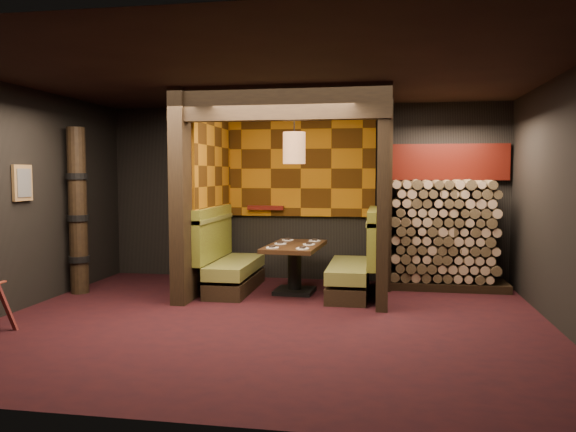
# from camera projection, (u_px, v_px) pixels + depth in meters

# --- Properties ---
(floor) EXTENTS (6.50, 5.50, 0.02)m
(floor) POSITION_uv_depth(u_px,v_px,m) (269.00, 322.00, 6.60)
(floor) COLOR black
(floor) RESTS_ON ground
(ceiling) EXTENTS (6.50, 5.50, 0.02)m
(ceiling) POSITION_uv_depth(u_px,v_px,m) (269.00, 75.00, 6.38)
(ceiling) COLOR black
(ceiling) RESTS_ON ground
(wall_back) EXTENTS (6.50, 0.02, 2.85)m
(wall_back) POSITION_uv_depth(u_px,v_px,m) (303.00, 193.00, 9.20)
(wall_back) COLOR black
(wall_back) RESTS_ON ground
(wall_front) EXTENTS (6.50, 0.02, 2.85)m
(wall_front) POSITION_uv_depth(u_px,v_px,m) (187.00, 220.00, 3.78)
(wall_front) COLOR black
(wall_front) RESTS_ON ground
(wall_left) EXTENTS (0.02, 5.50, 2.85)m
(wall_left) POSITION_uv_depth(u_px,v_px,m) (15.00, 199.00, 7.04)
(wall_left) COLOR black
(wall_left) RESTS_ON ground
(wall_right) EXTENTS (0.02, 5.50, 2.85)m
(wall_right) POSITION_uv_depth(u_px,v_px,m) (570.00, 203.00, 5.94)
(wall_right) COLOR black
(wall_right) RESTS_ON ground
(partition_left) EXTENTS (0.20, 2.20, 2.85)m
(partition_left) POSITION_uv_depth(u_px,v_px,m) (203.00, 195.00, 8.34)
(partition_left) COLOR black
(partition_left) RESTS_ON floor
(partition_right) EXTENTS (0.15, 2.10, 2.85)m
(partition_right) POSITION_uv_depth(u_px,v_px,m) (383.00, 196.00, 7.94)
(partition_right) COLOR black
(partition_right) RESTS_ON floor
(header_beam) EXTENTS (2.85, 0.18, 0.44)m
(header_beam) POSITION_uv_depth(u_px,v_px,m) (278.00, 103.00, 7.09)
(header_beam) COLOR black
(header_beam) RESTS_ON partition_left
(tapa_back_panel) EXTENTS (2.40, 0.06, 1.55)m
(tapa_back_panel) POSITION_uv_depth(u_px,v_px,m) (301.00, 169.00, 9.13)
(tapa_back_panel) COLOR #9F5C0C
(tapa_back_panel) RESTS_ON wall_back
(tapa_side_panel) EXTENTS (0.04, 1.85, 1.45)m
(tapa_side_panel) POSITION_uv_depth(u_px,v_px,m) (214.00, 166.00, 8.46)
(tapa_side_panel) COLOR #9F5C0C
(tapa_side_panel) RESTS_ON partition_left
(lacquer_shelf) EXTENTS (0.60, 0.12, 0.07)m
(lacquer_shelf) POSITION_uv_depth(u_px,v_px,m) (266.00, 208.00, 9.21)
(lacquer_shelf) COLOR #57130E
(lacquer_shelf) RESTS_ON wall_back
(booth_bench_left) EXTENTS (0.68, 1.60, 1.14)m
(booth_bench_left) POSITION_uv_depth(u_px,v_px,m) (228.00, 264.00, 8.35)
(booth_bench_left) COLOR black
(booth_bench_left) RESTS_ON floor
(booth_bench_right) EXTENTS (0.68, 1.60, 1.14)m
(booth_bench_right) POSITION_uv_depth(u_px,v_px,m) (356.00, 267.00, 8.03)
(booth_bench_right) COLOR black
(booth_bench_right) RESTS_ON floor
(dining_table) EXTENTS (0.81, 1.39, 0.71)m
(dining_table) POSITION_uv_depth(u_px,v_px,m) (295.00, 260.00, 8.15)
(dining_table) COLOR black
(dining_table) RESTS_ON floor
(place_settings) EXTENTS (0.66, 1.13, 0.03)m
(place_settings) POSITION_uv_depth(u_px,v_px,m) (295.00, 244.00, 8.13)
(place_settings) COLOR white
(place_settings) RESTS_ON dining_table
(pendant_lamp) EXTENTS (0.32, 0.32, 0.97)m
(pendant_lamp) POSITION_uv_depth(u_px,v_px,m) (294.00, 148.00, 7.98)
(pendant_lamp) COLOR #8B5E3A
(pendant_lamp) RESTS_ON ceiling
(framed_picture) EXTENTS (0.05, 0.36, 0.46)m
(framed_picture) POSITION_uv_depth(u_px,v_px,m) (23.00, 183.00, 7.12)
(framed_picture) COLOR #987445
(framed_picture) RESTS_ON wall_left
(totem_column) EXTENTS (0.31, 0.31, 2.40)m
(totem_column) POSITION_uv_depth(u_px,v_px,m) (78.00, 212.00, 8.10)
(totem_column) COLOR black
(totem_column) RESTS_ON floor
(firewood_stack) EXTENTS (1.73, 0.70, 1.64)m
(firewood_stack) POSITION_uv_depth(u_px,v_px,m) (449.00, 235.00, 8.46)
(firewood_stack) COLOR black
(firewood_stack) RESTS_ON floor
(mosaic_header) EXTENTS (1.83, 0.10, 0.56)m
(mosaic_header) POSITION_uv_depth(u_px,v_px,m) (448.00, 162.00, 8.70)
(mosaic_header) COLOR maroon
(mosaic_header) RESTS_ON wall_back
(bay_front_post) EXTENTS (0.08, 0.08, 2.85)m
(bay_front_post) POSITION_uv_depth(u_px,v_px,m) (389.00, 195.00, 8.18)
(bay_front_post) COLOR black
(bay_front_post) RESTS_ON floor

